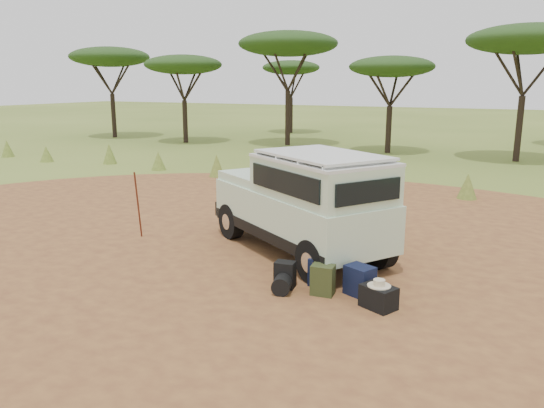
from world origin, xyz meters
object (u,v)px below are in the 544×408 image
at_px(safari_vehicle, 303,205).
at_px(backpack_navy, 321,272).
at_px(duffel_navy, 360,281).
at_px(hard_case, 379,297).
at_px(walking_staff, 138,205).
at_px(backpack_olive, 323,280).
at_px(backpack_black, 285,275).

xyz_separation_m(safari_vehicle, backpack_navy, (1.00, -1.53, -0.80)).
xyz_separation_m(duffel_navy, hard_case, (0.43, -0.39, -0.07)).
distance_m(walking_staff, backpack_navy, 4.88).
height_order(backpack_olive, hard_case, backpack_olive).
height_order(backpack_black, duffel_navy, duffel_navy).
bearing_deg(hard_case, safari_vehicle, 161.99).
bearing_deg(backpack_black, safari_vehicle, 96.28).
bearing_deg(backpack_black, duffel_navy, 3.50).
height_order(backpack_navy, hard_case, backpack_navy).
distance_m(duffel_navy, hard_case, 0.58).
relative_size(safari_vehicle, hard_case, 8.86).
bearing_deg(duffel_navy, backpack_navy, -163.75).
bearing_deg(backpack_olive, hard_case, -12.88).
relative_size(walking_staff, backpack_olive, 3.05).
xyz_separation_m(backpack_olive, duffel_navy, (0.56, 0.26, -0.01)).
bearing_deg(hard_case, backpack_black, -159.64).
xyz_separation_m(backpack_black, hard_case, (1.70, -0.13, -0.05)).
xyz_separation_m(walking_staff, duffel_navy, (5.51, -0.95, -0.53)).
xyz_separation_m(safari_vehicle, walking_staff, (-3.77, -0.67, -0.27)).
xyz_separation_m(backpack_black, backpack_navy, (0.53, 0.35, 0.02)).
height_order(walking_staff, duffel_navy, walking_staff).
distance_m(backpack_olive, hard_case, 1.00).
bearing_deg(hard_case, backpack_olive, -162.12).
bearing_deg(backpack_navy, safari_vehicle, 125.38).
bearing_deg(walking_staff, hard_case, -39.11).
bearing_deg(hard_case, walking_staff, -167.85).
xyz_separation_m(walking_staff, backpack_navy, (4.77, -0.85, -0.53)).
distance_m(safari_vehicle, backpack_navy, 1.99).
xyz_separation_m(backpack_navy, duffel_navy, (0.74, -0.10, 0.00)).
relative_size(backpack_navy, backpack_olive, 0.97).
bearing_deg(backpack_black, backpack_navy, 25.65).
distance_m(backpack_black, backpack_olive, 0.71).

